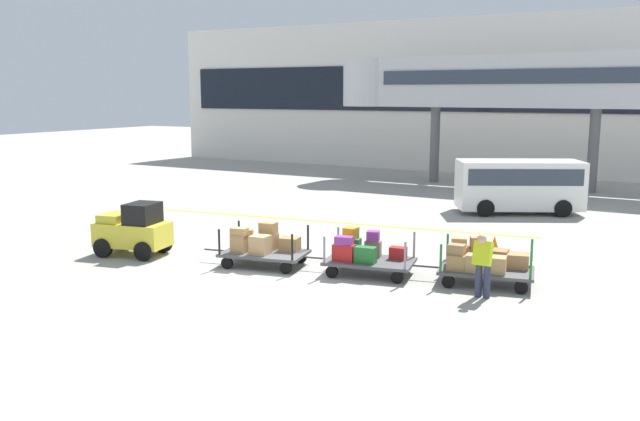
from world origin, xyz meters
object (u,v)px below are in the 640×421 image
object	(u,v)px
baggage_handler	(483,262)
safety_cone_near	(494,245)
baggage_tug	(134,230)
baggage_cart_lead	(262,246)
baggage_cart_tail	(483,262)
shuttle_van	(519,182)
baggage_cart_middle	(364,254)

from	to	relation	value
baggage_handler	safety_cone_near	bearing A→B (deg)	101.27
baggage_tug	baggage_cart_lead	size ratio (longest dim) A/B	0.74
baggage_cart_tail	safety_cone_near	size ratio (longest dim) A/B	5.61
baggage_handler	safety_cone_near	size ratio (longest dim) A/B	2.84
baggage_cart_tail	shuttle_van	bearing A→B (deg)	98.49
baggage_cart_middle	baggage_tug	bearing A→B (deg)	-168.39
baggage_cart_lead	baggage_cart_middle	bearing A→B (deg)	11.03
baggage_cart_lead	shuttle_van	distance (m)	12.69
baggage_cart_tail	baggage_tug	bearing A→B (deg)	-168.33
safety_cone_near	baggage_cart_lead	bearing A→B (deg)	-139.74
baggage_tug	baggage_cart_lead	distance (m)	4.08
shuttle_van	safety_cone_near	size ratio (longest dim) A/B	9.33
shuttle_van	safety_cone_near	distance (m)	7.57
safety_cone_near	baggage_handler	bearing A→B (deg)	-78.73
baggage_cart_middle	safety_cone_near	bearing A→B (deg)	58.33
baggage_cart_middle	shuttle_van	world-z (taller)	shuttle_van
shuttle_van	baggage_cart_middle	bearing A→B (deg)	-96.99
baggage_cart_lead	safety_cone_near	xyz separation A→B (m)	(5.30, 4.49, -0.28)
shuttle_van	baggage_tug	bearing A→B (deg)	-122.88
baggage_tug	safety_cone_near	xyz separation A→B (m)	(9.29, 5.34, -0.48)
baggage_handler	shuttle_van	distance (m)	12.13
baggage_cart_tail	baggage_handler	distance (m)	1.31
baggage_tug	baggage_cart_middle	size ratio (longest dim) A/B	0.74
baggage_tug	baggage_cart_tail	distance (m)	10.07
baggage_tug	baggage_cart_tail	world-z (taller)	baggage_tug
baggage_cart_middle	baggage_cart_tail	world-z (taller)	baggage_cart_middle
baggage_cart_lead	baggage_cart_tail	xyz separation A→B (m)	(5.88, 1.19, 0.01)
baggage_tug	shuttle_van	size ratio (longest dim) A/B	0.44
baggage_cart_tail	baggage_handler	size ratio (longest dim) A/B	1.97
baggage_cart_lead	baggage_handler	world-z (taller)	baggage_handler
baggage_tug	baggage_cart_tail	xyz separation A→B (m)	(9.86, 2.04, -0.19)
baggage_tug	baggage_cart_middle	xyz separation A→B (m)	(6.86, 1.41, -0.21)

